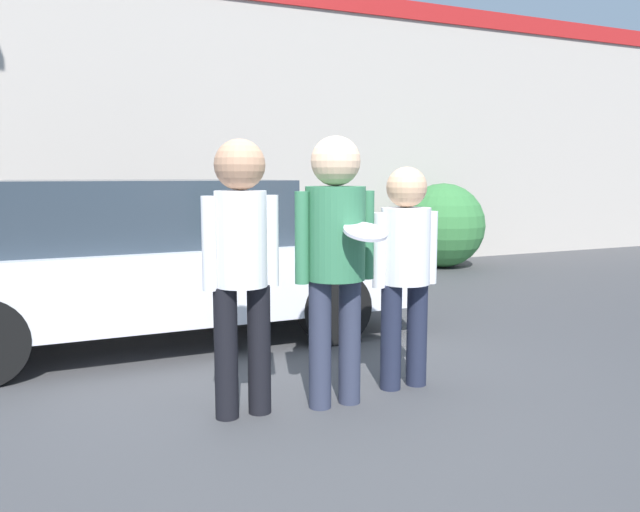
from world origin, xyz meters
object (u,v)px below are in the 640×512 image
Objects in this scene: shrub at (443,225)px; person_right at (405,259)px; person_left at (241,253)px; parked_car_near at (155,259)px; person_middle_with_frisbee at (336,244)px.

person_right is at bearing -127.77° from shrub.
parked_car_near is at bearing 94.58° from person_left.
person_right is (0.62, 0.13, -0.15)m from person_middle_with_frisbee.
shrub is (5.01, 4.92, -0.35)m from person_left.
person_left is at bearing 172.45° from person_middle_with_frisbee.
person_left is 0.38× the size of parked_car_near.
parked_car_near is (-0.79, 2.27, -0.34)m from person_middle_with_frisbee.
person_middle_with_frisbee is 6.67m from shrub.
person_right reaches higher than shrub.
parked_car_near is (-1.41, 2.14, -0.19)m from person_right.
person_middle_with_frisbee is at bearing -168.42° from person_right.
person_left is 2.21m from parked_car_near.
parked_car_near is at bearing -152.19° from shrub.
person_right is 1.14× the size of shrub.
shrub is at bearing 48.70° from person_middle_with_frisbee.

